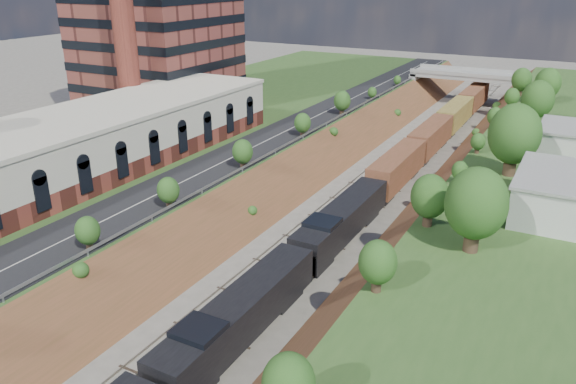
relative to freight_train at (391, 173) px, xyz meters
name	(u,v)px	position (x,y,z in m)	size (l,w,h in m)	color
platform_left	(168,143)	(-35.60, -2.30, -0.19)	(44.00, 180.00, 5.00)	#355724
embankment_left	(292,181)	(-13.60, -2.30, -2.69)	(7.07, 180.00, 7.07)	brown
embankment_right	(449,210)	(8.40, -2.30, -2.69)	(7.07, 180.00, 7.07)	brown
rail_left_track	(347,190)	(-5.20, -2.30, -2.60)	(1.58, 180.00, 0.18)	gray
rail_right_track	(384,197)	(0.00, -2.30, -2.60)	(1.58, 180.00, 0.18)	gray
road	(264,142)	(-18.10, -2.30, 2.36)	(8.00, 180.00, 0.10)	black
guardrail	(289,143)	(-14.00, -2.50, 2.86)	(0.10, 171.00, 0.70)	#99999E
commercial_building	(76,146)	(-30.60, -24.30, 5.82)	(14.30, 62.30, 7.00)	brown
overpass	(468,82)	(-2.60, 59.70, 2.23)	(24.50, 8.30, 7.40)	gray
white_building_near	(566,197)	(20.90, -10.30, 4.31)	(9.00, 12.00, 4.00)	silver
white_building_far	(573,142)	(20.40, 11.70, 4.11)	(8.00, 10.00, 3.60)	silver
tree_right_large	(476,204)	(14.40, -22.30, 6.70)	(5.25, 5.25, 7.61)	#473323
tree_left_crest	(46,251)	(-14.40, -42.30, 4.35)	(2.45, 2.45, 3.55)	#473323
freight_train	(391,173)	(0.00, 0.00, 0.00)	(3.23, 129.74, 4.78)	black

